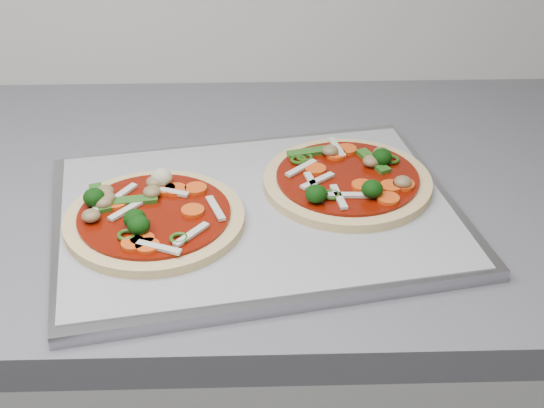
{
  "coord_description": "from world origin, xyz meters",
  "views": [
    {
      "loc": [
        0.07,
        0.51,
        1.38
      ],
      "look_at": [
        0.09,
        1.2,
        0.93
      ],
      "focal_mm": 50.0,
      "sensor_mm": 36.0,
      "label": 1
    }
  ],
  "objects": [
    {
      "name": "baking_tray",
      "position": [
        0.07,
        1.22,
        0.91
      ],
      "size": [
        0.5,
        0.41,
        0.01
      ],
      "primitive_type": "cube",
      "rotation": [
        0.0,
        0.0,
        0.19
      ],
      "color": "#99999E",
      "rests_on": "countertop"
    },
    {
      "name": "pizza_left",
      "position": [
        -0.04,
        1.19,
        0.93
      ],
      "size": [
        0.23,
        0.23,
        0.03
      ],
      "rotation": [
        0.0,
        0.0,
        -0.21
      ],
      "color": "tan",
      "rests_on": "parchment"
    },
    {
      "name": "countertop",
      "position": [
        0.0,
        1.3,
        0.88
      ],
      "size": [
        3.6,
        0.6,
        0.04
      ],
      "primitive_type": "cube",
      "color": "slate",
      "rests_on": "base_cabinet"
    },
    {
      "name": "parchment",
      "position": [
        0.07,
        1.22,
        0.92
      ],
      "size": [
        0.47,
        0.38,
        0.0
      ],
      "primitive_type": "cube",
      "rotation": [
        0.0,
        0.0,
        0.17
      ],
      "color": "#97989D",
      "rests_on": "baking_tray"
    },
    {
      "name": "pizza_right",
      "position": [
        0.18,
        1.26,
        0.93
      ],
      "size": [
        0.27,
        0.27,
        0.03
      ],
      "rotation": [
        0.0,
        0.0,
        0.56
      ],
      "color": "tan",
      "rests_on": "parchment"
    }
  ]
}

